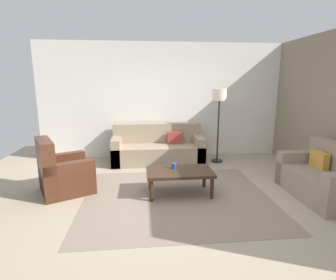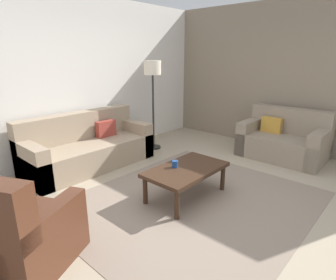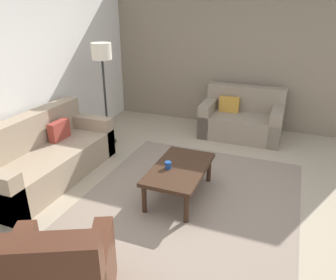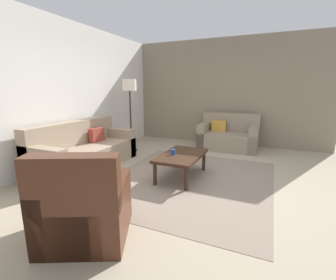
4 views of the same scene
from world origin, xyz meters
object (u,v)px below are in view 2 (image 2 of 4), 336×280
armchair_leather (16,238)px  cup (175,164)px  lamp_standing (153,77)px  couch_loveseat (284,141)px  couch_main (87,148)px  coffee_table (186,171)px

armchair_leather → cup: 1.93m
cup → lamp_standing: size_ratio=0.05×
lamp_standing → couch_loveseat: bearing=-60.0°
couch_main → armchair_leather: bearing=-136.3°
armchair_leather → lamp_standing: bearing=25.2°
armchair_leather → cup: bearing=-4.4°
couch_loveseat → armchair_leather: (-4.39, 0.64, 0.01)m
cup → armchair_leather: bearing=175.6°
couch_main → cup: bearing=-85.0°
coffee_table → couch_loveseat: bearing=-9.0°
cup → coffee_table: bearing=-54.9°
armchair_leather → coffee_table: armchair_leather is taller
coffee_table → lamp_standing: lamp_standing is taller
couch_loveseat → coffee_table: bearing=171.0°
couch_loveseat → cup: (-2.47, 0.50, 0.15)m
couch_main → armchair_leather: armchair_leather is taller
armchair_leather → lamp_standing: 3.66m
armchair_leather → coffee_table: 2.02m
cup → lamp_standing: (1.24, 1.63, 0.95)m
lamp_standing → coffee_table: bearing=-123.5°
couch_main → lamp_standing: size_ratio=1.23×
couch_loveseat → lamp_standing: bearing=120.0°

